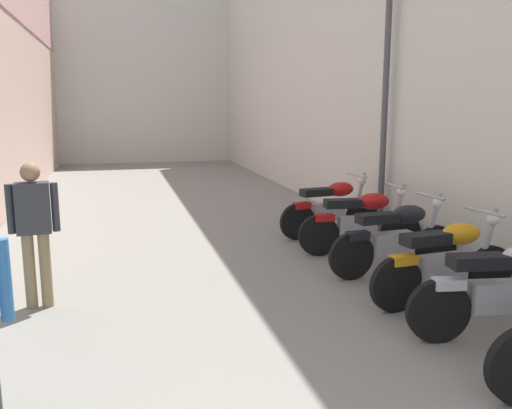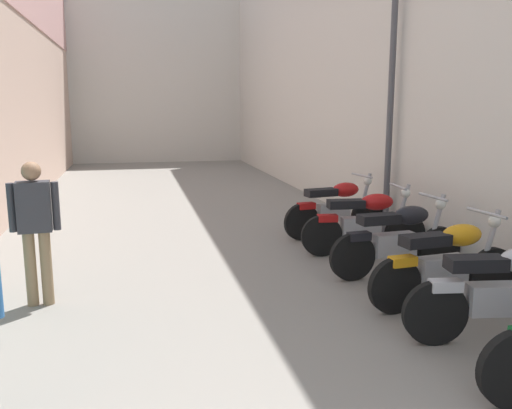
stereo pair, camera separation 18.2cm
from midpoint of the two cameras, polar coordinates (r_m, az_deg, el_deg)
name	(u,v)px [view 2 (the right image)]	position (r m, az deg, el deg)	size (l,w,h in m)	color
ground_plane	(198,239)	(8.70, -5.67, -3.74)	(36.80, 36.80, 0.00)	gray
building_right	(351,14)	(11.42, 10.72, 19.52)	(0.45, 20.80, 7.91)	beige
building_far_end	(156,76)	(21.82, -10.52, 13.40)	(9.39, 2.00, 6.57)	beige
motorcycle_third	(505,290)	(5.38, 26.09, -8.30)	(1.84, 0.58, 1.04)	black
motorcycle_fourth	(447,262)	(6.08, 20.66, -5.78)	(1.85, 0.58, 1.04)	black
motorcycle_fifth	(398,238)	(6.97, 15.79, -3.46)	(1.85, 0.58, 1.04)	black
motorcycle_sixth	(365,221)	(7.84, 12.29, -1.76)	(1.85, 0.58, 1.04)	black
motorcycle_seventh	(336,207)	(8.84, 9.21, -0.27)	(1.84, 0.58, 1.04)	black
pedestrian_further_down	(35,223)	(6.07, -21.90, -1.84)	(0.52, 0.23, 1.57)	#8C7251
street_lamp	(386,74)	(8.81, 14.46, 13.45)	(0.79, 0.18, 4.48)	#47474C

